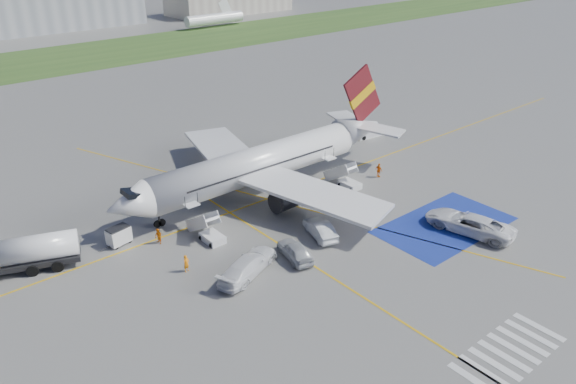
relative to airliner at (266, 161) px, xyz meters
name	(u,v)px	position (x,y,z in m)	size (l,w,h in m)	color
ground	(345,242)	(-1.51, -14.00, -3.39)	(400.00, 400.00, 0.00)	#60605E
grass_strip	(26,64)	(-1.51, 81.00, -3.39)	(400.00, 30.00, 0.01)	#2D4C1E
taxiway_line_main	(267,199)	(-1.51, -2.00, -3.39)	(120.00, 0.20, 0.01)	gold
taxiway_line_cross	(392,315)	(-6.51, -24.00, -3.39)	(0.20, 60.00, 0.01)	gold
taxiway_line_diag	(267,199)	(-1.51, -2.00, -3.39)	(0.20, 60.00, 0.01)	gold
staging_box	(445,225)	(8.49, -18.00, -3.39)	(14.00, 8.00, 0.01)	navy
crosswalk	(509,352)	(-3.31, -32.00, -3.39)	(9.00, 4.00, 0.01)	silver
terminal_centre	(50,6)	(18.49, 121.00, 2.61)	(48.00, 18.00, 12.00)	gray
terminal_east	(230,0)	(73.49, 114.00, 0.61)	(40.00, 16.00, 8.00)	#A2988B
airliner	(266,161)	(0.00, 0.00, 0.00)	(36.81, 32.95, 11.92)	silver
airstairs_fwd	(210,234)	(-11.01, -5.30, -2.77)	(1.90, 5.20, 3.60)	silver
airstairs_aft	(347,181)	(7.49, -5.30, -2.77)	(1.90, 5.20, 3.60)	silver
fuel_tanker	(23,257)	(-26.16, 0.55, -2.06)	(9.52, 5.61, 3.17)	black
gpu_cart	(119,237)	(-18.00, -0.54, -2.60)	(2.32, 1.72, 1.76)	silver
belt_loader	(371,133)	(22.02, 4.36, -2.98)	(5.72, 2.60, 1.67)	silver
car_silver_a	(295,251)	(-6.93, -13.02, -2.60)	(1.88, 4.67, 1.59)	#B1B4B8
car_silver_b	(320,229)	(-2.57, -11.60, -2.60)	(1.68, 4.82, 1.59)	silver
van_white_a	(470,221)	(9.18, -20.24, -2.17)	(3.01, 6.53, 2.45)	white
van_white_b	(248,262)	(-11.57, -12.23, -2.31)	(2.25, 5.54, 2.17)	white
crew_fwd	(186,263)	(-15.51, -8.59, -2.59)	(0.59, 0.38, 1.61)	orange
crew_nose	(158,236)	(-15.13, -2.87, -2.61)	(0.76, 0.59, 1.56)	orange
crew_aft	(379,170)	(12.20, -5.86, -2.53)	(1.01, 0.42, 1.73)	orange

